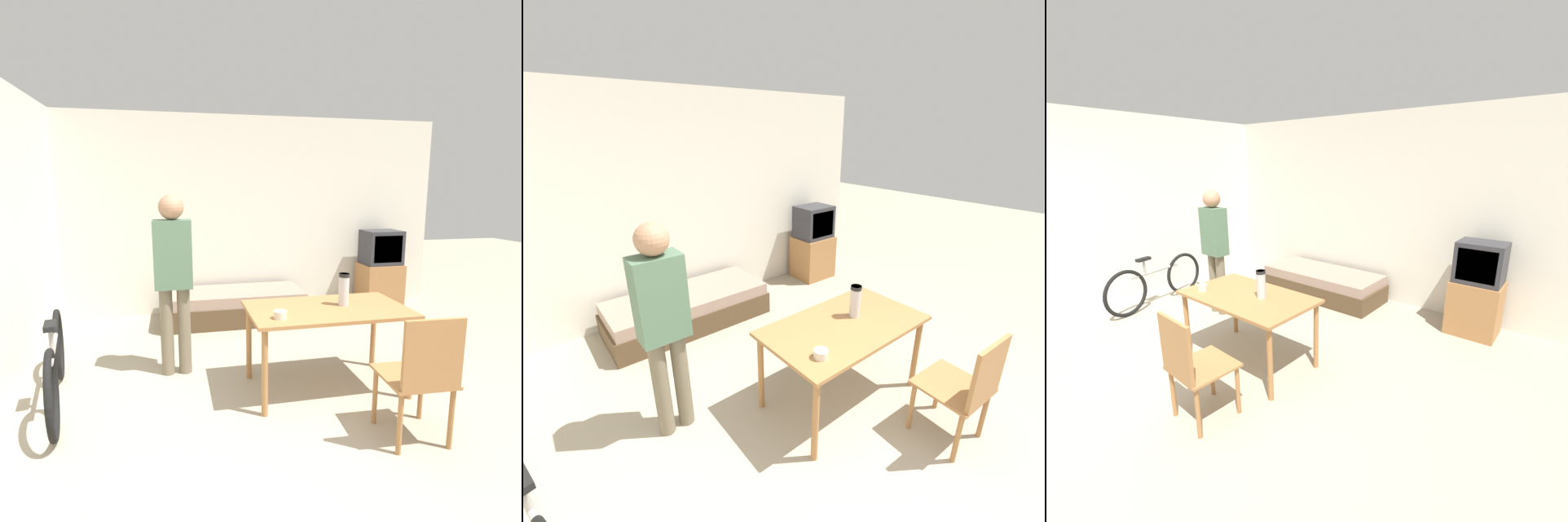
{
  "view_description": "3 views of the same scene",
  "coord_description": "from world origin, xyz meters",
  "views": [
    {
      "loc": [
        -0.95,
        -2.08,
        1.74
      ],
      "look_at": [
        -0.07,
        1.96,
        0.99
      ],
      "focal_mm": 28.0,
      "sensor_mm": 36.0,
      "label": 1
    },
    {
      "loc": [
        -1.63,
        -0.57,
        2.24
      ],
      "look_at": [
        0.25,
        1.77,
        1.09
      ],
      "focal_mm": 24.0,
      "sensor_mm": 36.0,
      "label": 2
    },
    {
      "loc": [
        2.83,
        -1.12,
        2.01
      ],
      "look_at": [
        0.29,
        2.06,
        0.87
      ],
      "focal_mm": 24.0,
      "sensor_mm": 36.0,
      "label": 3
    }
  ],
  "objects": [
    {
      "name": "tv",
      "position": [
        1.97,
        3.2,
        0.54
      ],
      "size": [
        0.56,
        0.48,
        1.14
      ],
      "color": "#9E6B3D",
      "rests_on": "ground_plane"
    },
    {
      "name": "wooden_chair",
      "position": [
        0.65,
        0.17,
        0.52
      ],
      "size": [
        0.47,
        0.47,
        0.93
      ],
      "color": "#9E6B3D",
      "rests_on": "ground_plane"
    },
    {
      "name": "mate_bowl",
      "position": [
        -0.15,
        0.86,
        0.76
      ],
      "size": [
        0.1,
        0.1,
        0.06
      ],
      "color": "beige",
      "rests_on": "dining_table"
    },
    {
      "name": "wall_back",
      "position": [
        0.0,
        3.56,
        1.35
      ],
      "size": [
        5.77,
        0.06,
        2.7
      ],
      "color": "silver",
      "rests_on": "ground_plane"
    },
    {
      "name": "ground_plane",
      "position": [
        0.0,
        0.0,
        0.0
      ],
      "size": [
        20.0,
        20.0,
        0.0
      ],
      "primitive_type": "plane",
      "color": "#9E937F"
    },
    {
      "name": "thermos_flask",
      "position": [
        0.48,
        1.1,
        0.89
      ],
      "size": [
        0.09,
        0.09,
        0.28
      ],
      "color": "#B7B7BC",
      "rests_on": "dining_table"
    },
    {
      "name": "bicycle",
      "position": [
        -1.91,
        1.28,
        0.33
      ],
      "size": [
        0.38,
        1.64,
        0.74
      ],
      "color": "black",
      "rests_on": "ground_plane"
    },
    {
      "name": "daybed",
      "position": [
        -0.2,
        3.06,
        0.2
      ],
      "size": [
        1.87,
        0.78,
        0.41
      ],
      "color": "#4C3823",
      "rests_on": "ground_plane"
    },
    {
      "name": "person_standing",
      "position": [
        -0.95,
        1.64,
        0.98
      ],
      "size": [
        0.34,
        0.23,
        1.68
      ],
      "color": "#6B604C",
      "rests_on": "ground_plane"
    },
    {
      "name": "dining_table",
      "position": [
        0.32,
        1.06,
        0.65
      ],
      "size": [
        1.36,
        0.77,
        0.73
      ],
      "color": "#9E6B3D",
      "rests_on": "ground_plane"
    }
  ]
}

